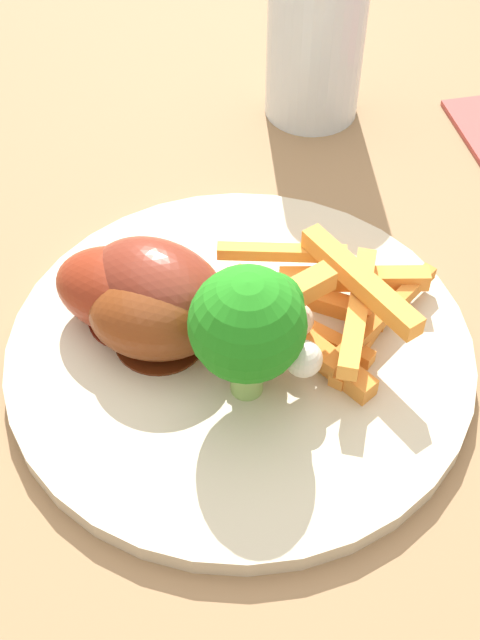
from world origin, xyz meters
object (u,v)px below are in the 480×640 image
at_px(dining_table, 113,438).
at_px(water_glass, 317,23).
at_px(chicken_drumstick_far, 134,300).
at_px(broccoli_floret_front, 250,322).
at_px(chicken_drumstick_extra, 164,294).
at_px(dinner_plate, 240,351).
at_px(carrot_fries_pile, 328,305).
at_px(chicken_drumstick_near, 165,313).

relative_size(dining_table, water_glass, 7.52).
height_order(chicken_drumstick_far, water_glass, water_glass).
xyz_separation_m(broccoli_floret_front, chicken_drumstick_extra, (-0.04, 0.05, -0.02)).
bearing_deg(dinner_plate, chicken_drumstick_extra, 148.18).
bearing_deg(carrot_fries_pile, dinner_plate, -177.33).
bearing_deg(water_glass, dinner_plate, -115.27).
bearing_deg(chicken_drumstick_extra, broccoli_floret_front, -55.11).
relative_size(dining_table, chicken_drumstick_near, 8.53).
xyz_separation_m(carrot_fries_pile, chicken_drumstick_far, (-0.10, 0.02, 0.00)).
bearing_deg(broccoli_floret_front, chicken_drumstick_near, 132.66).
distance_m(chicken_drumstick_far, chicken_drumstick_extra, 0.02).
distance_m(chicken_drumstick_far, water_glass, 0.25).
bearing_deg(dining_table, broccoli_floret_front, -37.65).
relative_size(dinner_plate, chicken_drumstick_extra, 2.07).
height_order(broccoli_floret_front, water_glass, water_glass).
distance_m(broccoli_floret_front, carrot_fries_pile, 0.07).
bearing_deg(chicken_drumstick_far, dinner_plate, -25.43).
bearing_deg(chicken_drumstick_extra, dinner_plate, -31.82).
xyz_separation_m(broccoli_floret_front, water_glass, (0.10, 0.25, 0.01)).
distance_m(dinner_plate, chicken_drumstick_near, 0.05).
xyz_separation_m(carrot_fries_pile, chicken_drumstick_near, (-0.09, 0.01, 0.00)).
height_order(carrot_fries_pile, chicken_drumstick_far, carrot_fries_pile).
xyz_separation_m(broccoli_floret_front, carrot_fries_pile, (0.05, 0.03, -0.03)).
bearing_deg(water_glass, chicken_drumstick_far, -128.71).
relative_size(dining_table, carrot_fries_pile, 8.05).
xyz_separation_m(dinner_plate, carrot_fries_pile, (0.05, 0.00, 0.02)).
height_order(chicken_drumstick_near, chicken_drumstick_extra, chicken_drumstick_extra).
xyz_separation_m(chicken_drumstick_near, water_glass, (0.14, 0.21, 0.04)).
relative_size(chicken_drumstick_near, chicken_drumstick_extra, 1.00).
height_order(carrot_fries_pile, chicken_drumstick_near, carrot_fries_pile).
bearing_deg(dining_table, chicken_drumstick_near, -26.18).
height_order(dinner_plate, chicken_drumstick_extra, chicken_drumstick_extra).
bearing_deg(dinner_plate, broccoli_floret_front, -92.85).
distance_m(carrot_fries_pile, water_glass, 0.23).
height_order(dinner_plate, water_glass, water_glass).
relative_size(broccoli_floret_front, carrot_fries_pile, 0.61).
distance_m(carrot_fries_pile, chicken_drumstick_far, 0.10).
distance_m(carrot_fries_pile, chicken_drumstick_extra, 0.09).
bearing_deg(dinner_plate, water_glass, 64.73).
bearing_deg(chicken_drumstick_near, dining_table, 153.82).
relative_size(carrot_fries_pile, water_glass, 0.93).
bearing_deg(carrot_fries_pile, chicken_drumstick_extra, 166.61).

